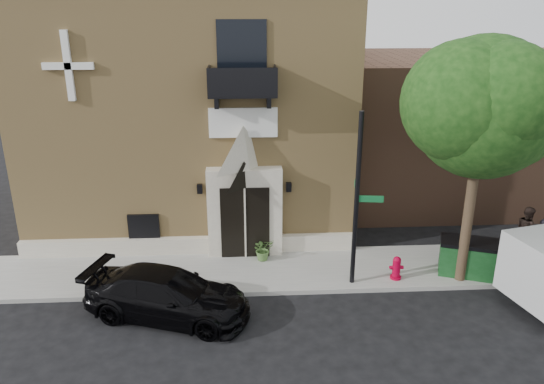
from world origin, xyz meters
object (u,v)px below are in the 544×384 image
Objects in this scene: black_sedan at (168,295)px; dumpster at (468,257)px; fire_hydrant at (396,268)px; street_sign at (357,201)px; pedestrian_far at (527,229)px; pedestrian_near at (540,243)px.

black_sedan reaches higher than dumpster.
street_sign is at bearing -175.14° from fire_hydrant.
black_sedan is at bearing 100.66° from pedestrian_far.
pedestrian_near is at bearing -62.43° from black_sedan.
dumpster is (9.66, 1.74, 0.05)m from black_sedan.
pedestrian_near is (5.08, 0.60, 0.48)m from fire_hydrant.
fire_hydrant is 2.47m from dumpster.
pedestrian_near is 1.02× the size of pedestrian_far.
black_sedan is at bearing 5.90° from pedestrian_near.
pedestrian_near reaches higher than fire_hydrant.
street_sign is 7.19m from pedestrian_far.
dumpster reaches higher than fire_hydrant.
street_sign is (5.75, 1.41, 2.27)m from black_sedan.
black_sedan is 9.82m from dumpster.
pedestrian_near is (12.29, 2.13, 0.31)m from black_sedan.
pedestrian_far is (2.76, 1.52, 0.25)m from dumpster.
black_sedan reaches higher than fire_hydrant.
pedestrian_near is at bearing 169.68° from pedestrian_far.
pedestrian_far is at bearing 22.94° from street_sign.
black_sedan is 2.36× the size of dumpster.
pedestrian_far reaches higher than black_sedan.
pedestrian_far is at bearing -57.53° from black_sedan.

